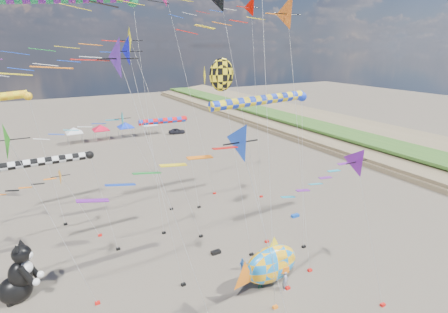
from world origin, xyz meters
name	(u,v)px	position (x,y,z in m)	size (l,w,h in m)	color
delta_kite_0	(235,10)	(7.21, 21.27, 21.95)	(11.54, 2.25, 23.40)	red
delta_kite_1	(133,43)	(-5.06, 16.21, 18.59)	(14.23, 2.36, 20.10)	yellow
delta_kite_3	(290,18)	(2.50, 6.60, 20.10)	(10.07, 2.32, 21.54)	orange
delta_kite_4	(118,123)	(-5.22, 23.48, 10.93)	(11.77, 1.92, 12.27)	#1DBFC7
delta_kite_5	(104,56)	(-8.48, 10.13, 17.83)	(10.66, 2.02, 19.19)	#0E11D9
delta_kite_8	(239,147)	(-5.71, -0.69, 14.58)	(9.33, 1.70, 15.82)	blue
delta_kite_10	(372,167)	(4.58, 0.78, 11.50)	(8.19, 2.00, 12.79)	#6A1790
delta_kite_11	(57,180)	(-11.62, 21.36, 6.69)	(8.37, 1.86, 7.96)	orange
delta_kite_12	(92,64)	(-9.86, 6.06, 17.56)	(14.10, 2.13, 19.00)	#5C28A1
windsock_0	(50,161)	(-12.01, 17.93, 9.58)	(8.52, 0.68, 9.99)	black
windsock_2	(166,121)	(-0.56, 22.36, 10.83)	(6.62, 0.63, 11.26)	red
windsock_4	(264,101)	(2.87, 9.68, 14.42)	(10.07, 0.77, 14.87)	#1433CD
angelfish_kite	(220,77)	(0.86, 13.01, 16.07)	(3.74, 3.02, 17.52)	yellow
cat_inflatable	(16,271)	(-15.47, 14.77, 2.46)	(3.64, 1.82, 4.91)	black
fish_inflatable	(270,264)	(1.93, 6.70, 2.04)	(6.30, 2.48, 4.44)	#1683D8
person_adult	(285,280)	(2.75, 5.79, 0.85)	(0.62, 0.41, 1.70)	gray
child_green	(262,281)	(1.26, 6.84, 0.59)	(0.58, 0.45, 1.19)	#1F8C48
child_blue	(242,264)	(1.16, 9.63, 0.56)	(0.65, 0.27, 1.12)	#326CBD
kite_bag_2	(295,216)	(11.54, 14.96, 0.15)	(0.90, 0.44, 0.30)	blue
kite_bag_3	(216,252)	(0.31, 12.86, 0.15)	(0.90, 0.44, 0.30)	black
tent_row	(113,124)	(1.50, 60.00, 3.15)	(19.20, 4.20, 3.80)	white
parked_car	(177,131)	(14.52, 58.00, 0.61)	(1.44, 3.58, 1.22)	#26262D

